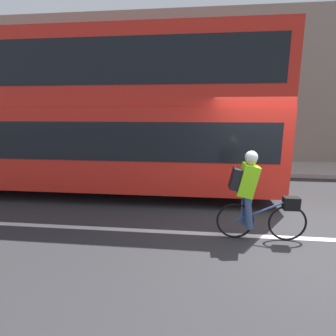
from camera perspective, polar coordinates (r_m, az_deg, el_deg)
ground_plane at (r=5.27m, az=24.04°, el=-13.69°), size 80.00×80.00×0.00m
road_center_line at (r=5.27m, az=24.04°, el=-13.63°), size 50.00×0.14×0.01m
sidewalk_curb at (r=10.54m, az=14.87°, el=0.10°), size 60.00×2.36×0.14m
building_facade at (r=11.67m, az=14.73°, el=16.24°), size 60.00×0.30×6.21m
bus at (r=7.93m, az=-23.38°, el=11.42°), size 11.73×2.59×4.02m
cyclist_on_bike at (r=4.71m, az=18.03°, el=-5.12°), size 1.53×0.32×1.57m
street_sign_post at (r=11.19m, az=-19.59°, el=8.72°), size 0.36×0.09×2.74m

